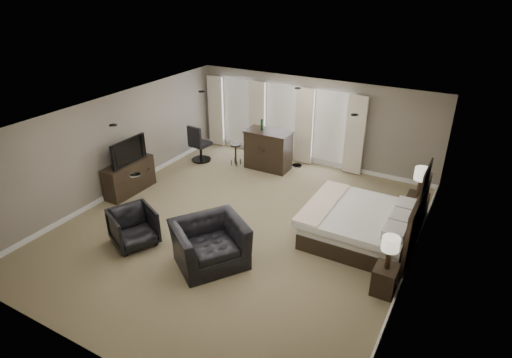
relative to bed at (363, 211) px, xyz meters
The scene contains 16 objects.
room 2.77m from the bed, 162.31° to the right, with size 7.60×8.60×2.64m.
window_bay 4.88m from the bed, 137.46° to the left, with size 5.25×0.20×2.30m.
bed is the anchor object (origin of this frame).
nightstand_near 1.76m from the bed, 58.46° to the right, with size 0.41×0.50×0.54m, color black.
nightstand_far 1.75m from the bed, 58.46° to the left, with size 0.48×0.59×0.64m, color black.
lamp_near 1.71m from the bed, 58.46° to the right, with size 0.31×0.31×0.65m, color beige.
lamp_far 1.72m from the bed, 58.46° to the left, with size 0.34×0.34×0.71m, color beige.
wall_art 1.52m from the bed, ahead, with size 0.04×0.96×0.56m, color slate.
dresser 6.09m from the bed, behind, with size 0.48×1.48×0.86m, color black.
tv 6.08m from the bed, behind, with size 1.16×0.67×0.15m, color black.
armchair_near 3.31m from the bed, 136.65° to the right, with size 1.38×0.90×1.21m, color black.
armchair_far 4.92m from the bed, 149.09° to the right, with size 0.88×0.82×0.90m, color black.
bar_counter 4.25m from the bed, 146.07° to the left, with size 1.35×0.70×1.18m, color black.
bar_stool_left 4.98m from the bed, 154.89° to the left, with size 0.32×0.32×0.68m, color black.
bar_stool_right 4.21m from the bed, 149.05° to the left, with size 0.34×0.34×0.72m, color black.
desk_chair 5.91m from the bed, 161.64° to the left, with size 0.59×0.59×1.17m, color black.
Camera 1 is at (4.43, -7.19, 5.36)m, focal length 30.00 mm.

